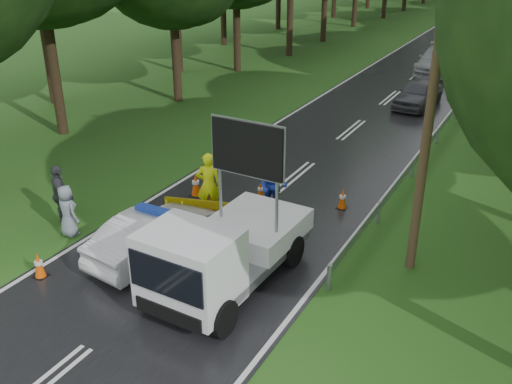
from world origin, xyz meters
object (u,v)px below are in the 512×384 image
Objects in this scene: police_sedan at (155,235)px; officer at (209,185)px; barrier at (207,209)px; queue_car_second at (437,60)px; civilian at (273,186)px; queue_car_fourth at (478,29)px; work_truck at (220,252)px; queue_car_first at (418,93)px; queue_car_third at (475,46)px.

police_sedan is 2.01× the size of officer.
barrier is 1.19× the size of officer.
police_sedan is at bearing -96.66° from queue_car_second.
civilian reaches higher than queue_car_fourth.
work_truck is 4.35m from civilian.
queue_car_first is at bearing 91.39° from work_truck.
queue_car_fourth is (0.07, 14.93, -0.12)m from queue_car_second.
work_truck is 2.45× the size of officer.
queue_car_second reaches higher than queue_car_fourth.
queue_car_third reaches higher than barrier.
officer is at bearing -90.38° from queue_car_third.
police_sedan is 2.78m from officer.
queue_car_fourth is (-0.76, 23.06, -0.04)m from queue_car_first.
queue_car_third is at bearing 90.99° from work_truck.
officer reaches higher than barrier.
police_sedan is at bearing -122.98° from civilian.
queue_car_first is at bearing -86.81° from queue_car_second.
queue_car_fourth is at bearing -85.45° from police_sedan.
officer reaches higher than police_sedan.
queue_car_third is 9.01m from queue_car_fourth.
officer is 29.39m from queue_car_third.
queue_car_third is (0.42, 14.13, 0.07)m from queue_car_first.
police_sedan is 1.08× the size of queue_car_fourth.
queue_car_third is at bearing 92.83° from queue_car_first.
work_truck is at bearing -86.26° from queue_car_first.
civilian reaches higher than queue_car_second.
queue_car_third is at bearing 69.50° from barrier.
queue_car_third is (1.43, 28.23, -0.22)m from civilian.
queue_car_second is (1.81, 25.98, 0.09)m from police_sedan.
barrier is at bearing -95.72° from queue_car_second.
civilian is (1.12, 2.00, 0.17)m from barrier.
officer is 1.96m from civilian.
barrier is 0.47× the size of queue_car_second.
queue_car_first is 14.14m from queue_car_third.
officer is 23.30m from queue_car_second.
queue_car_second reaches higher than queue_car_first.
queue_car_third is at bearing 77.69° from civilian.
queue_car_third reaches higher than queue_car_first.
queue_car_third is at bearing -78.35° from queue_car_fourth.
queue_car_fourth is at bearing 80.20° from civilian.
queue_car_fourth is at bearing 96.42° from queue_car_first.
queue_car_third is (2.54, 30.23, -0.04)m from barrier.
officer is at bearing -81.76° from police_sedan.
queue_car_second reaches higher than barrier.
queue_car_fourth is (-1.18, 8.93, -0.11)m from queue_car_third.
queue_car_second is 14.93m from queue_car_fourth.
civilian is 22.23m from queue_car_second.
barrier is at bearing -92.98° from queue_car_first.
civilian reaches higher than police_sedan.
police_sedan is 1.04× the size of queue_car_first.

